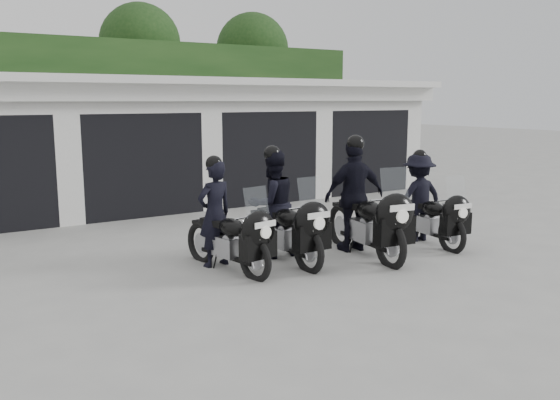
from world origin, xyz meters
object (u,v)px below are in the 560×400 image
police_bike_a (226,224)px  police_bike_b (278,211)px  police_bike_c (360,203)px  police_bike_d (423,202)px

police_bike_a → police_bike_b: (0.96, 0.08, 0.09)m
police_bike_c → police_bike_d: 1.44m
police_bike_a → police_bike_d: bearing=-14.6°
police_bike_d → police_bike_c: bearing=-173.3°
police_bike_b → police_bike_d: size_ratio=1.10×
police_bike_a → police_bike_c: 2.31m
police_bike_a → police_bike_b: police_bike_b is taller
police_bike_b → police_bike_c: bearing=-17.6°
police_bike_b → police_bike_d: bearing=-9.1°
police_bike_a → police_bike_c: (2.28, -0.31, 0.15)m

